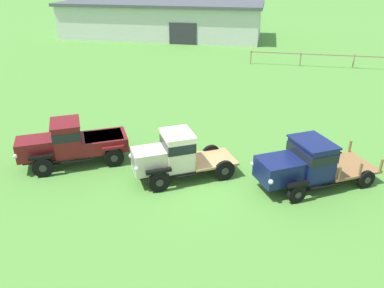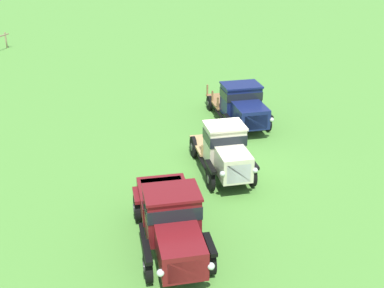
{
  "view_description": "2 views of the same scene",
  "coord_description": "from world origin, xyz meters",
  "px_view_note": "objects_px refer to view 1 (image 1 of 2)",
  "views": [
    {
      "loc": [
        2.6,
        -13.58,
        8.48
      ],
      "look_at": [
        -0.39,
        1.59,
        1.0
      ],
      "focal_mm": 35.0,
      "sensor_mm": 36.0,
      "label": 1
    },
    {
      "loc": [
        -17.22,
        -3.65,
        9.14
      ],
      "look_at": [
        -0.39,
        1.59,
        1.0
      ],
      "focal_mm": 45.0,
      "sensor_mm": 36.0,
      "label": 2
    }
  ],
  "objects_px": {
    "vintage_truck_foreground_near": "(72,142)",
    "vintage_truck_midrow_center": "(305,163)",
    "vintage_truck_second_in_line": "(174,155)",
    "farm_shed": "(162,19)"
  },
  "relations": [
    {
      "from": "vintage_truck_foreground_near",
      "to": "vintage_truck_midrow_center",
      "type": "xyz_separation_m",
      "value": [
        10.37,
        0.02,
        -0.01
      ]
    },
    {
      "from": "vintage_truck_second_in_line",
      "to": "vintage_truck_midrow_center",
      "type": "height_order",
      "value": "vintage_truck_second_in_line"
    },
    {
      "from": "vintage_truck_midrow_center",
      "to": "vintage_truck_foreground_near",
      "type": "bearing_deg",
      "value": -179.89
    },
    {
      "from": "farm_shed",
      "to": "vintage_truck_foreground_near",
      "type": "relative_size",
      "value": 4.94
    },
    {
      "from": "vintage_truck_foreground_near",
      "to": "vintage_truck_midrow_center",
      "type": "distance_m",
      "value": 10.37
    },
    {
      "from": "vintage_truck_foreground_near",
      "to": "vintage_truck_second_in_line",
      "type": "xyz_separation_m",
      "value": [
        4.92,
        -0.47,
        0.07
      ]
    },
    {
      "from": "vintage_truck_second_in_line",
      "to": "vintage_truck_midrow_center",
      "type": "distance_m",
      "value": 5.47
    },
    {
      "from": "vintage_truck_second_in_line",
      "to": "vintage_truck_midrow_center",
      "type": "bearing_deg",
      "value": 5.13
    },
    {
      "from": "farm_shed",
      "to": "vintage_truck_midrow_center",
      "type": "xyz_separation_m",
      "value": [
        15.15,
        -33.3,
        -1.06
      ]
    },
    {
      "from": "farm_shed",
      "to": "vintage_truck_foreground_near",
      "type": "bearing_deg",
      "value": -81.84
    }
  ]
}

